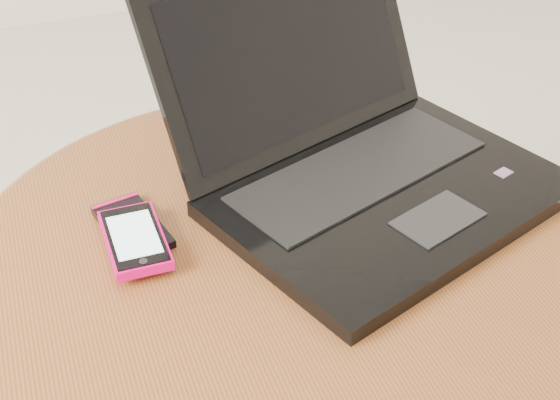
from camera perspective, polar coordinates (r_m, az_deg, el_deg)
name	(u,v)px	position (r m, az deg, el deg)	size (l,w,h in m)	color
table	(281,327)	(0.93, 0.06, -8.84)	(0.68, 0.68, 0.54)	#5D2919
laptop	(360,154)	(0.92, 5.62, 3.20)	(0.46, 0.46, 0.22)	black
phone_black	(132,226)	(0.88, -10.26, -1.82)	(0.07, 0.11, 0.01)	black
phone_pink	(135,239)	(0.85, -10.09, -2.72)	(0.06, 0.11, 0.01)	#E00462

